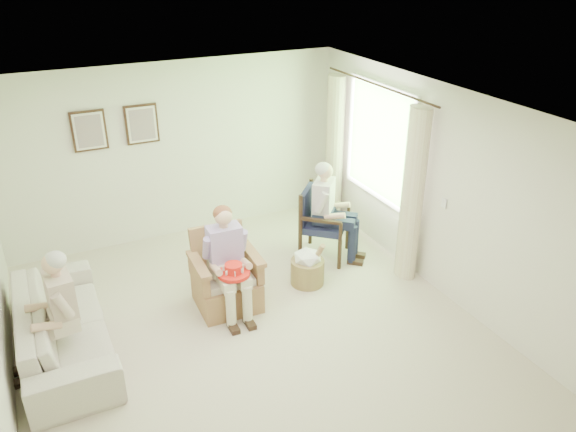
{
  "coord_description": "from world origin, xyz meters",
  "views": [
    {
      "loc": [
        -1.9,
        -4.92,
        4.03
      ],
      "look_at": [
        0.76,
        0.58,
        1.05
      ],
      "focal_mm": 35.0,
      "sensor_mm": 36.0,
      "label": 1
    }
  ],
  "objects_px": {
    "wood_armchair": "(322,218)",
    "person_dark": "(328,206)",
    "person_wicker": "(228,255)",
    "sofa": "(63,325)",
    "hatbox": "(308,266)",
    "wicker_armchair": "(226,282)",
    "red_hat": "(234,271)",
    "person_sofa": "(58,306)"
  },
  "relations": [
    {
      "from": "person_dark",
      "to": "wicker_armchair",
      "type": "bearing_deg",
      "value": 146.49
    },
    {
      "from": "person_sofa",
      "to": "hatbox",
      "type": "xyz_separation_m",
      "value": [
        3.0,
        0.32,
        -0.5
      ]
    },
    {
      "from": "person_sofa",
      "to": "red_hat",
      "type": "distance_m",
      "value": 1.88
    },
    {
      "from": "wood_armchair",
      "to": "sofa",
      "type": "relative_size",
      "value": 0.45
    },
    {
      "from": "person_wicker",
      "to": "sofa",
      "type": "bearing_deg",
      "value": -179.99
    },
    {
      "from": "red_hat",
      "to": "person_wicker",
      "type": "bearing_deg",
      "value": 87.8
    },
    {
      "from": "red_hat",
      "to": "hatbox",
      "type": "distance_m",
      "value": 1.24
    },
    {
      "from": "wood_armchair",
      "to": "sofa",
      "type": "bearing_deg",
      "value": 142.46
    },
    {
      "from": "sofa",
      "to": "wood_armchair",
      "type": "bearing_deg",
      "value": -79.18
    },
    {
      "from": "person_wicker",
      "to": "person_sofa",
      "type": "height_order",
      "value": "person_wicker"
    },
    {
      "from": "person_dark",
      "to": "person_sofa",
      "type": "bearing_deg",
      "value": 144.05
    },
    {
      "from": "sofa",
      "to": "hatbox",
      "type": "height_order",
      "value": "sofa"
    },
    {
      "from": "wicker_armchair",
      "to": "hatbox",
      "type": "distance_m",
      "value": 1.12
    },
    {
      "from": "person_sofa",
      "to": "person_dark",
      "type": "bearing_deg",
      "value": 96.75
    },
    {
      "from": "wood_armchair",
      "to": "person_sofa",
      "type": "bearing_deg",
      "value": 146.57
    },
    {
      "from": "wood_armchair",
      "to": "person_dark",
      "type": "height_order",
      "value": "person_dark"
    },
    {
      "from": "person_wicker",
      "to": "hatbox",
      "type": "relative_size",
      "value": 2.04
    },
    {
      "from": "person_sofa",
      "to": "hatbox",
      "type": "bearing_deg",
      "value": 90.39
    },
    {
      "from": "wicker_armchair",
      "to": "person_wicker",
      "type": "xyz_separation_m",
      "value": [
        -0.0,
        -0.13,
        0.45
      ]
    },
    {
      "from": "hatbox",
      "to": "sofa",
      "type": "bearing_deg",
      "value": -179.06
    },
    {
      "from": "red_hat",
      "to": "hatbox",
      "type": "xyz_separation_m",
      "value": [
        1.13,
        0.32,
        -0.4
      ]
    },
    {
      "from": "sofa",
      "to": "person_dark",
      "type": "distance_m",
      "value": 3.62
    },
    {
      "from": "person_sofa",
      "to": "hatbox",
      "type": "relative_size",
      "value": 2.02
    },
    {
      "from": "wicker_armchair",
      "to": "sofa",
      "type": "relative_size",
      "value": 0.43
    },
    {
      "from": "wicker_armchair",
      "to": "person_sofa",
      "type": "bearing_deg",
      "value": -168.02
    },
    {
      "from": "wicker_armchair",
      "to": "sofa",
      "type": "xyz_separation_m",
      "value": [
        -1.88,
        -0.07,
        0.02
      ]
    },
    {
      "from": "person_dark",
      "to": "hatbox",
      "type": "relative_size",
      "value": 2.14
    },
    {
      "from": "person_sofa",
      "to": "wicker_armchair",
      "type": "bearing_deg",
      "value": 94.55
    },
    {
      "from": "person_wicker",
      "to": "hatbox",
      "type": "bearing_deg",
      "value": 7.24
    },
    {
      "from": "sofa",
      "to": "person_wicker",
      "type": "distance_m",
      "value": 1.93
    },
    {
      "from": "sofa",
      "to": "red_hat",
      "type": "xyz_separation_m",
      "value": [
        1.88,
        -0.27,
        0.33
      ]
    },
    {
      "from": "wicker_armchair",
      "to": "person_sofa",
      "type": "xyz_separation_m",
      "value": [
        -1.88,
        -0.34,
        0.44
      ]
    },
    {
      "from": "person_wicker",
      "to": "hatbox",
      "type": "distance_m",
      "value": 1.23
    },
    {
      "from": "red_hat",
      "to": "hatbox",
      "type": "relative_size",
      "value": 0.58
    },
    {
      "from": "person_dark",
      "to": "sofa",
      "type": "bearing_deg",
      "value": 139.85
    },
    {
      "from": "wood_armchair",
      "to": "person_sofa",
      "type": "height_order",
      "value": "person_sofa"
    },
    {
      "from": "sofa",
      "to": "person_wicker",
      "type": "height_order",
      "value": "person_wicker"
    },
    {
      "from": "person_dark",
      "to": "red_hat",
      "type": "bearing_deg",
      "value": 156.57
    },
    {
      "from": "wicker_armchair",
      "to": "red_hat",
      "type": "distance_m",
      "value": 0.49
    },
    {
      "from": "wood_armchair",
      "to": "person_dark",
      "type": "relative_size",
      "value": 0.72
    },
    {
      "from": "sofa",
      "to": "person_dark",
      "type": "xyz_separation_m",
      "value": [
        3.55,
        0.51,
        0.49
      ]
    },
    {
      "from": "sofa",
      "to": "person_wicker",
      "type": "bearing_deg",
      "value": -91.76
    }
  ]
}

